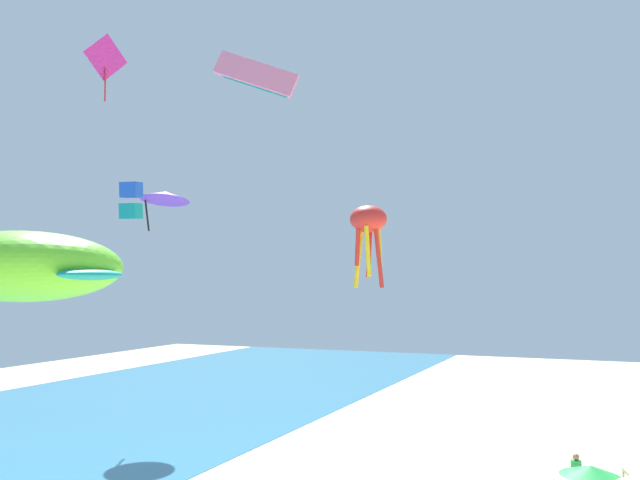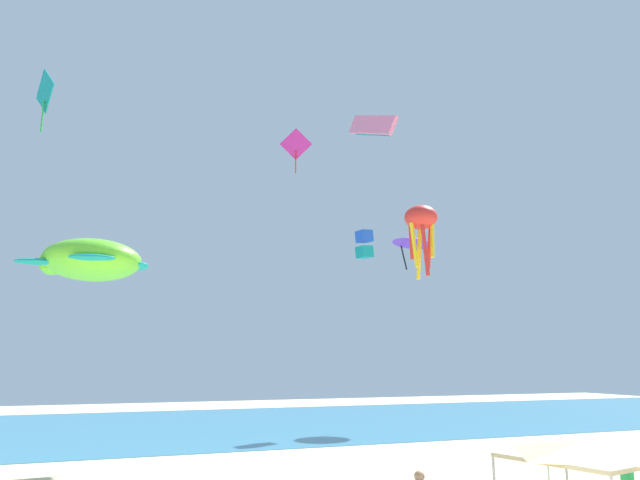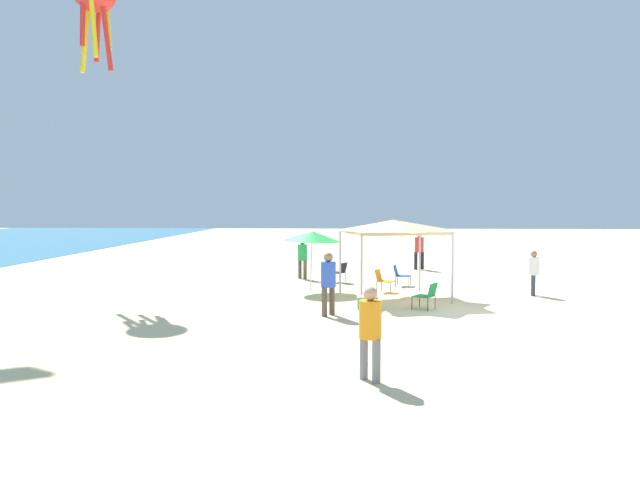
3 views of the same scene
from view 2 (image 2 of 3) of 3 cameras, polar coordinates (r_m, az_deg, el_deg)
name	(u,v)px [view 2 (image 2 of 3)]	position (r m, az deg, el deg)	size (l,w,h in m)	color
ocean_strip	(213,424)	(44.95, -10.46, -17.44)	(120.00, 27.13, 0.02)	teal
canopy_tent	(583,450)	(16.08, 24.52, -18.31)	(3.68, 3.70, 2.65)	#B7B7BC
beach_umbrella	(547,448)	(19.12, 21.43, -18.53)	(2.06, 2.06, 2.26)	silver
person_beachcomber	(627,473)	(22.26, 27.97, -19.58)	(0.41, 0.41, 1.73)	brown
kite_diamond_magenta	(296,146)	(38.59, -2.39, 9.27)	(2.02, 0.83, 3.08)	#E02D9E
kite_parafoil_pink	(373,126)	(33.83, 5.21, 11.16)	(1.43, 3.79, 2.34)	pink
kite_delta_purple	(412,240)	(45.85, 9.08, -0.03)	(3.47, 3.42, 2.67)	purple
kite_octopus_red	(421,221)	(27.03, 9.92, 1.84)	(1.52, 1.52, 3.37)	red
kite_turtle_lime	(90,261)	(27.01, -21.75, -1.91)	(6.00, 5.97, 1.99)	#66D82D
kite_box_blue	(364,244)	(42.62, 4.39, -0.41)	(1.21, 1.15, 2.11)	blue
kite_diamond_teal	(45,93)	(40.53, -25.47, 12.92)	(1.24, 2.66, 4.13)	teal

